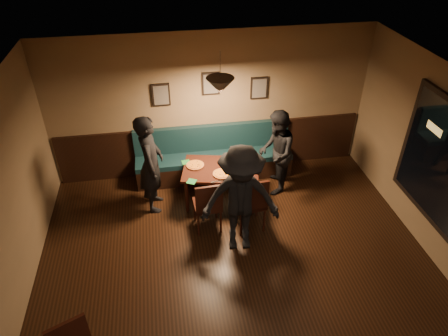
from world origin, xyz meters
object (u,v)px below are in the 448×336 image
object	(u,v)px
dining_table	(221,185)
soda_glass	(258,170)
booth_bench	(214,155)
diner_front	(241,200)
tabasco_bottle	(248,163)
chair_near_right	(250,201)
diner_left	(151,164)
chair_near_left	(207,203)
diner_right	(276,153)

from	to	relation	value
dining_table	soda_glass	distance (m)	0.78
dining_table	booth_bench	bearing A→B (deg)	102.85
diner_front	tabasco_bottle	size ratio (longest dim) A/B	16.57
chair_near_right	soda_glass	size ratio (longest dim) A/B	7.64
booth_bench	soda_glass	world-z (taller)	booth_bench
chair_near_right	diner_front	xyz separation A→B (m)	(-0.25, -0.42, 0.39)
diner_front	soda_glass	distance (m)	1.05
chair_near_right	diner_left	distance (m)	1.78
dining_table	diner_left	bearing A→B (deg)	-169.66
chair_near_right	soda_glass	bearing A→B (deg)	59.77
dining_table	diner_left	world-z (taller)	diner_left
soda_glass	chair_near_left	bearing A→B (deg)	-156.80
chair_near_right	diner_right	bearing A→B (deg)	49.27
dining_table	diner_right	xyz separation A→B (m)	(1.04, 0.17, 0.46)
booth_bench	dining_table	distance (m)	0.78
diner_right	diner_front	xyz separation A→B (m)	(-0.93, -1.34, 0.11)
soda_glass	tabasco_bottle	world-z (taller)	soda_glass
diner_right	dining_table	bearing A→B (deg)	-65.65
booth_bench	chair_near_left	distance (m)	1.47
dining_table	chair_near_right	distance (m)	0.85
chair_near_left	diner_front	size ratio (longest dim) A/B	0.54
booth_bench	chair_near_right	distance (m)	1.57
diner_front	tabasco_bottle	bearing A→B (deg)	78.46
dining_table	diner_left	xyz separation A→B (m)	(-1.19, 0.04, 0.55)
chair_near_right	diner_right	distance (m)	1.18
diner_front	diner_right	bearing A→B (deg)	61.77
dining_table	diner_right	bearing A→B (deg)	21.50
diner_left	tabasco_bottle	size ratio (longest dim) A/B	16.28
dining_table	chair_near_left	size ratio (longest dim) A/B	1.33
dining_table	chair_near_right	size ratio (longest dim) A/B	1.24
chair_near_left	diner_left	xyz separation A→B (m)	(-0.86, 0.70, 0.41)
chair_near_left	diner_front	world-z (taller)	diner_front
dining_table	diner_right	size ratio (longest dim) A/B	0.81
booth_bench	diner_right	world-z (taller)	diner_right
diner_front	chair_near_left	bearing A→B (deg)	137.15
diner_left	tabasco_bottle	world-z (taller)	diner_left
chair_near_left	soda_glass	size ratio (longest dim) A/B	7.16
chair_near_right	diner_right	world-z (taller)	diner_right
booth_bench	dining_table	size ratio (longest dim) A/B	2.29
chair_near_left	diner_right	bearing A→B (deg)	28.07
chair_near_left	diner_front	xyz separation A→B (m)	(0.44, -0.52, 0.42)
diner_front	chair_near_right	bearing A→B (deg)	66.01
dining_table	soda_glass	size ratio (longest dim) A/B	9.49
diner_right	diner_front	distance (m)	1.64
dining_table	soda_glass	world-z (taller)	soda_glass
diner_left	diner_front	xyz separation A→B (m)	(1.30, -1.22, 0.02)
diner_right	chair_near_right	bearing A→B (deg)	-21.34
chair_near_left	chair_near_right	bearing A→B (deg)	-10.90
tabasco_bottle	soda_glass	bearing A→B (deg)	-67.33
booth_bench	soda_glass	size ratio (longest dim) A/B	21.77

